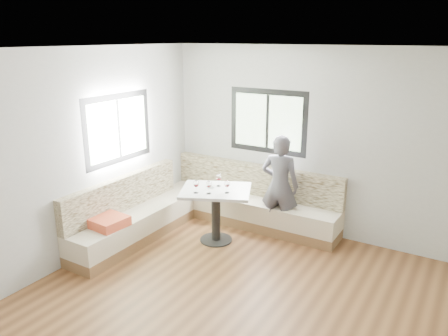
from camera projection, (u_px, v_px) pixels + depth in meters
The scene contains 9 objects.
room at pixel (237, 191), 4.42m from camera, with size 5.01×5.01×2.81m.
banquette at pixel (200, 210), 6.74m from camera, with size 2.90×2.80×0.95m.
table at pixel (216, 202), 6.32m from camera, with size 1.21×1.10×0.81m.
person at pixel (280, 186), 6.49m from camera, with size 0.57×0.37×1.56m, color #48454D.
olive_ramekin at pixel (212, 186), 6.33m from camera, with size 0.09×0.09×0.03m.
wine_glass_a at pixel (196, 184), 6.08m from camera, with size 0.08×0.08×0.19m.
wine_glass_b at pixel (209, 185), 6.06m from camera, with size 0.08×0.08×0.19m.
wine_glass_c at pixel (227, 184), 6.08m from camera, with size 0.08×0.08×0.19m.
wine_glass_d at pixel (219, 178), 6.36m from camera, with size 0.08×0.08×0.19m.
Camera 1 is at (1.97, -3.54, 2.92)m, focal length 35.00 mm.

